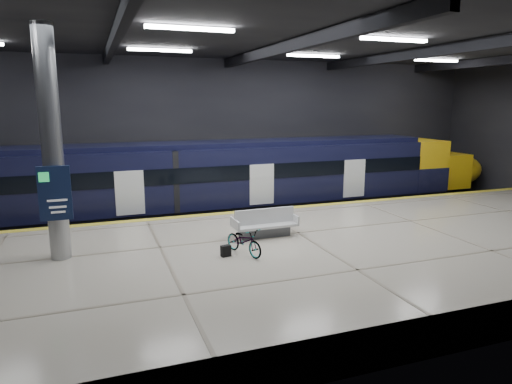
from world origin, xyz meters
name	(u,v)px	position (x,y,z in m)	size (l,w,h in m)	color
ground	(287,253)	(0.00, 0.00, 0.00)	(30.00, 30.00, 0.00)	black
room_shell	(288,104)	(0.00, 0.00, 5.72)	(30.10, 16.10, 8.05)	black
platform	(316,260)	(0.00, -2.50, 0.55)	(30.00, 11.00, 1.10)	beige
safety_strip	(262,210)	(0.00, 2.75, 1.11)	(30.00, 0.40, 0.01)	yellow
rails	(243,218)	(0.00, 5.50, 0.08)	(30.00, 1.52, 0.16)	gray
train	(229,180)	(-0.71, 5.50, 2.06)	(29.40, 2.84, 3.79)	black
bench	(265,226)	(-1.31, -0.99, 1.46)	(2.30, 0.97, 1.01)	#595B60
bicycle	(244,241)	(-2.61, -2.60, 1.53)	(0.57, 1.64, 0.86)	#99999E
pannier_bag	(226,251)	(-3.21, -2.60, 1.28)	(0.30, 0.18, 0.35)	black
info_column	(52,149)	(-8.00, -1.03, 4.46)	(0.90, 0.78, 6.90)	#9EA0A5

